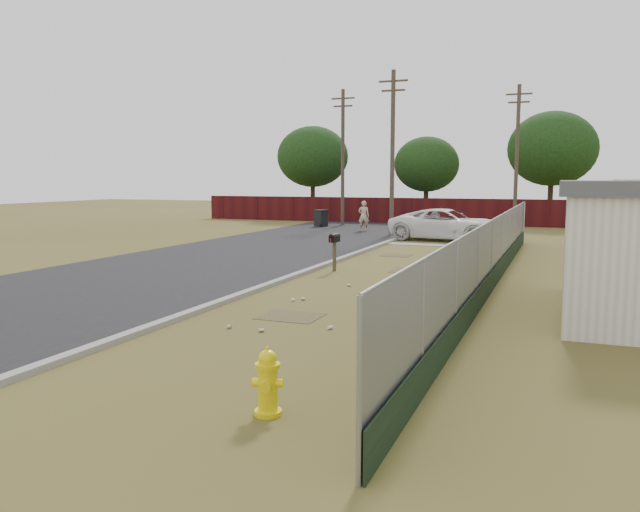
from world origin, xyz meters
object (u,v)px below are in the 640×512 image
at_px(pedestrian, 364,216).
at_px(trash_bin, 321,218).
at_px(fire_hydrant, 268,383).
at_px(pickup_truck, 447,225).
at_px(mailbox, 334,241).

bearing_deg(pedestrian, trash_bin, -45.61).
distance_m(fire_hydrant, pickup_truck, 24.74).
height_order(fire_hydrant, mailbox, mailbox).
bearing_deg(fire_hydrant, pickup_truck, 94.46).
bearing_deg(fire_hydrant, mailbox, 106.17).
xyz_separation_m(pickup_truck, trash_bin, (-9.30, 6.12, -0.24)).
xyz_separation_m(fire_hydrant, trash_bin, (-11.22, 30.78, 0.14)).
bearing_deg(trash_bin, pedestrian, -32.36).
distance_m(mailbox, trash_bin, 19.71).
xyz_separation_m(mailbox, trash_bin, (-7.57, 18.19, -0.45)).
xyz_separation_m(fire_hydrant, mailbox, (-3.65, 12.59, 0.58)).
bearing_deg(fire_hydrant, pedestrian, 104.92).
height_order(pickup_truck, trash_bin, pickup_truck).
bearing_deg(pedestrian, fire_hydrant, 91.66).
relative_size(pickup_truck, pedestrian, 3.19).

